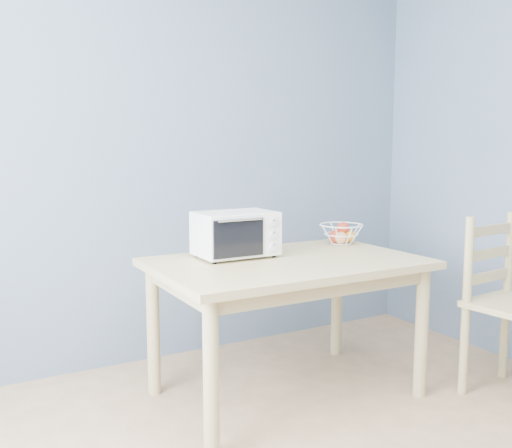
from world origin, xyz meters
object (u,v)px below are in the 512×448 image
dining_table (287,278)px  dining_chair (512,308)px  toaster_oven (233,234)px  fruit_basket (341,234)px

dining_table → dining_chair: bearing=-29.1°
dining_chair → toaster_oven: bearing=142.3°
dining_table → toaster_oven: (-0.22, 0.20, 0.23)m
dining_table → fruit_basket: bearing=24.5°
dining_table → dining_chair: dining_chair is taller
dining_table → fruit_basket: 0.63m
fruit_basket → dining_chair: 1.04m
toaster_oven → dining_chair: (1.28, -0.79, -0.40)m
dining_table → dining_chair: size_ratio=1.43×
toaster_oven → fruit_basket: (0.77, 0.05, -0.06)m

